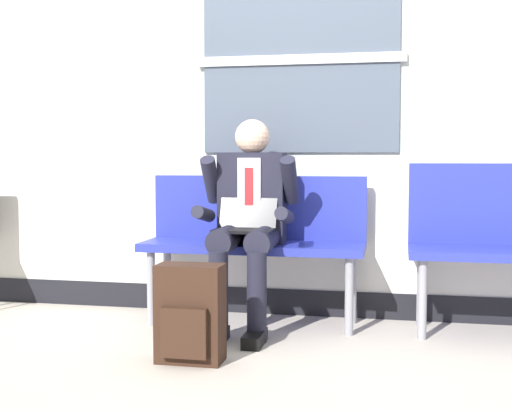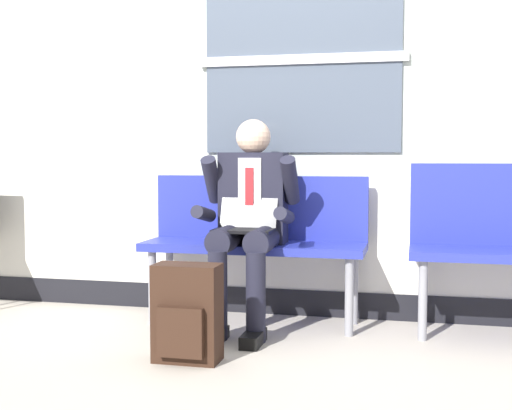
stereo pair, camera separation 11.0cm
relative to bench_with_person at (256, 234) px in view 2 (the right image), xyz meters
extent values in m
plane|color=#B2A899|center=(0.13, -0.32, -0.55)|extent=(18.00, 18.00, 0.00)
cube|color=beige|center=(0.13, 0.28, 1.36)|extent=(6.04, 0.12, 2.00)
cube|color=silver|center=(0.13, 0.28, -0.01)|extent=(6.04, 0.12, 0.74)
cube|color=black|center=(0.13, 0.28, -0.46)|extent=(6.04, 0.14, 0.17)
cube|color=#4C5666|center=(0.25, 0.21, 1.09)|extent=(1.25, 0.02, 1.17)
cube|color=silver|center=(0.25, 0.20, 1.09)|extent=(1.33, 0.03, 0.06)
cube|color=#28339E|center=(0.00, -0.07, -0.07)|extent=(1.36, 0.42, 0.05)
cube|color=#28339E|center=(0.00, 0.11, 0.16)|extent=(1.36, 0.04, 0.40)
cylinder|color=gray|center=(-0.60, -0.22, -0.32)|extent=(0.05, 0.05, 0.45)
cylinder|color=gray|center=(-0.60, 0.08, -0.32)|extent=(0.05, 0.05, 0.45)
cylinder|color=gray|center=(0.60, -0.22, -0.32)|extent=(0.05, 0.05, 0.45)
cylinder|color=gray|center=(0.60, 0.08, -0.32)|extent=(0.05, 0.05, 0.45)
cylinder|color=gray|center=(1.01, -0.22, -0.32)|extent=(0.05, 0.05, 0.45)
cylinder|color=gray|center=(1.01, 0.08, -0.32)|extent=(0.05, 0.05, 0.45)
cylinder|color=#1E1E2D|center=(-0.11, -0.28, 0.00)|extent=(0.15, 0.40, 0.15)
cylinder|color=#1E1E2D|center=(-0.11, -0.47, -0.30)|extent=(0.11, 0.11, 0.50)
cube|color=black|center=(-0.11, -0.53, -0.51)|extent=(0.10, 0.26, 0.07)
cylinder|color=#1E1E2D|center=(0.11, -0.28, 0.00)|extent=(0.15, 0.40, 0.15)
cylinder|color=#1E1E2D|center=(0.11, -0.47, -0.30)|extent=(0.11, 0.11, 0.50)
cube|color=black|center=(0.11, -0.53, -0.51)|extent=(0.10, 0.26, 0.07)
cube|color=#1E1E2D|center=(0.00, -0.07, 0.23)|extent=(0.40, 0.18, 0.55)
cube|color=silver|center=(0.00, -0.17, 0.28)|extent=(0.14, 0.01, 0.39)
cube|color=#B22328|center=(0.00, -0.17, 0.25)|extent=(0.05, 0.01, 0.33)
sphere|color=beige|center=(0.00, -0.07, 0.60)|extent=(0.21, 0.21, 0.21)
cylinder|color=#1E1E2D|center=(-0.24, -0.14, 0.34)|extent=(0.09, 0.25, 0.30)
cylinder|color=#1E1E2D|center=(-0.24, -0.31, 0.15)|extent=(0.08, 0.27, 0.12)
cylinder|color=#1E1E2D|center=(0.24, -0.14, 0.34)|extent=(0.09, 0.25, 0.30)
cylinder|color=#1E1E2D|center=(0.24, -0.31, 0.15)|extent=(0.08, 0.27, 0.12)
cube|color=black|center=(0.00, -0.31, 0.06)|extent=(0.34, 0.22, 0.02)
cube|color=black|center=(0.00, -0.18, 0.17)|extent=(0.34, 0.08, 0.21)
cube|color=#331E14|center=(-0.14, -0.90, -0.30)|extent=(0.33, 0.18, 0.49)
cube|color=#331E14|center=(-0.14, -1.00, -0.38)|extent=(0.23, 0.04, 0.25)
camera|label=1|loc=(0.87, -4.17, 0.49)|focal=48.44mm
camera|label=2|loc=(0.98, -4.14, 0.49)|focal=48.44mm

